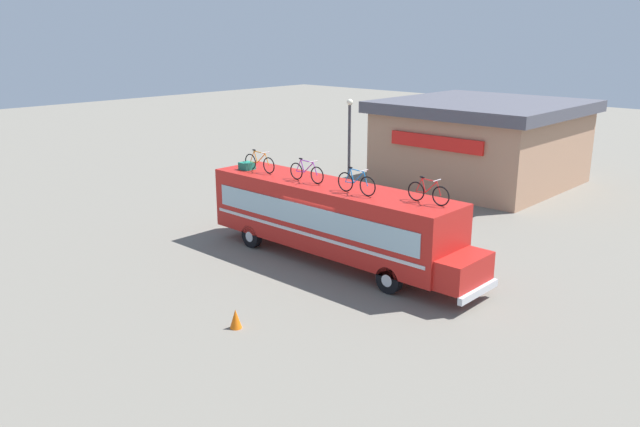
{
  "coord_description": "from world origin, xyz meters",
  "views": [
    {
      "loc": [
        15.18,
        -16.84,
        8.28
      ],
      "look_at": [
        -0.49,
        0.0,
        1.72
      ],
      "focal_mm": 35.68,
      "sensor_mm": 36.0,
      "label": 1
    }
  ],
  "objects_px": {
    "traffic_cone": "(236,319)",
    "rooftop_bicycle_3": "(356,183)",
    "luggage_bag_1": "(247,166)",
    "street_lamp": "(349,144)",
    "bus": "(334,217)",
    "rooftop_bicycle_1": "(259,163)",
    "rooftop_bicycle_4": "(428,192)",
    "rooftop_bicycle_2": "(306,172)"
  },
  "relations": [
    {
      "from": "traffic_cone",
      "to": "rooftop_bicycle_3",
      "type": "bearing_deg",
      "value": 92.98
    },
    {
      "from": "luggage_bag_1",
      "to": "street_lamp",
      "type": "bearing_deg",
      "value": 93.06
    },
    {
      "from": "luggage_bag_1",
      "to": "traffic_cone",
      "type": "xyz_separation_m",
      "value": [
        6.15,
        -5.85,
        -2.78
      ]
    },
    {
      "from": "bus",
      "to": "rooftop_bicycle_1",
      "type": "xyz_separation_m",
      "value": [
        -3.78,
        -0.23,
        1.58
      ]
    },
    {
      "from": "street_lamp",
      "to": "rooftop_bicycle_3",
      "type": "bearing_deg",
      "value": -48.12
    },
    {
      "from": "rooftop_bicycle_1",
      "to": "rooftop_bicycle_4",
      "type": "distance_m",
      "value": 7.72
    },
    {
      "from": "street_lamp",
      "to": "rooftop_bicycle_2",
      "type": "bearing_deg",
      "value": -61.53
    },
    {
      "from": "bus",
      "to": "rooftop_bicycle_3",
      "type": "bearing_deg",
      "value": -16.1
    },
    {
      "from": "rooftop_bicycle_3",
      "to": "street_lamp",
      "type": "bearing_deg",
      "value": 131.88
    },
    {
      "from": "rooftop_bicycle_3",
      "to": "rooftop_bicycle_2",
      "type": "bearing_deg",
      "value": 176.33
    },
    {
      "from": "bus",
      "to": "rooftop_bicycle_2",
      "type": "xyz_separation_m",
      "value": [
        -1.15,
        -0.24,
        1.58
      ]
    },
    {
      "from": "rooftop_bicycle_4",
      "to": "traffic_cone",
      "type": "height_order",
      "value": "rooftop_bicycle_4"
    },
    {
      "from": "street_lamp",
      "to": "rooftop_bicycle_1",
      "type": "bearing_deg",
      "value": -81.27
    },
    {
      "from": "rooftop_bicycle_2",
      "to": "rooftop_bicycle_3",
      "type": "bearing_deg",
      "value": -3.67
    },
    {
      "from": "rooftop_bicycle_1",
      "to": "bus",
      "type": "bearing_deg",
      "value": 3.43
    },
    {
      "from": "rooftop_bicycle_2",
      "to": "rooftop_bicycle_3",
      "type": "relative_size",
      "value": 1.02
    },
    {
      "from": "luggage_bag_1",
      "to": "traffic_cone",
      "type": "distance_m",
      "value": 8.93
    },
    {
      "from": "rooftop_bicycle_4",
      "to": "street_lamp",
      "type": "bearing_deg",
      "value": 144.15
    },
    {
      "from": "rooftop_bicycle_2",
      "to": "bus",
      "type": "bearing_deg",
      "value": 11.78
    },
    {
      "from": "bus",
      "to": "traffic_cone",
      "type": "xyz_separation_m",
      "value": [
        1.7,
        -6.15,
        -1.41
      ]
    },
    {
      "from": "bus",
      "to": "rooftop_bicycle_4",
      "type": "xyz_separation_m",
      "value": [
        3.92,
        0.21,
        1.58
      ]
    },
    {
      "from": "rooftop_bicycle_3",
      "to": "rooftop_bicycle_4",
      "type": "height_order",
      "value": "rooftop_bicycle_3"
    },
    {
      "from": "traffic_cone",
      "to": "rooftop_bicycle_1",
      "type": "bearing_deg",
      "value": 132.75
    },
    {
      "from": "rooftop_bicycle_2",
      "to": "rooftop_bicycle_3",
      "type": "distance_m",
      "value": 2.55
    },
    {
      "from": "luggage_bag_1",
      "to": "rooftop_bicycle_2",
      "type": "distance_m",
      "value": 3.31
    },
    {
      "from": "luggage_bag_1",
      "to": "rooftop_bicycle_2",
      "type": "bearing_deg",
      "value": 1.19
    },
    {
      "from": "bus",
      "to": "traffic_cone",
      "type": "relative_size",
      "value": 19.86
    },
    {
      "from": "rooftop_bicycle_3",
      "to": "street_lamp",
      "type": "distance_m",
      "value": 9.32
    },
    {
      "from": "traffic_cone",
      "to": "street_lamp",
      "type": "distance_m",
      "value": 14.53
    },
    {
      "from": "rooftop_bicycle_3",
      "to": "traffic_cone",
      "type": "xyz_separation_m",
      "value": [
        0.3,
        -5.75,
        -3.01
      ]
    },
    {
      "from": "bus",
      "to": "rooftop_bicycle_1",
      "type": "height_order",
      "value": "rooftop_bicycle_1"
    },
    {
      "from": "luggage_bag_1",
      "to": "rooftop_bicycle_4",
      "type": "height_order",
      "value": "rooftop_bicycle_4"
    },
    {
      "from": "rooftop_bicycle_4",
      "to": "bus",
      "type": "bearing_deg",
      "value": -176.9
    },
    {
      "from": "rooftop_bicycle_1",
      "to": "rooftop_bicycle_2",
      "type": "height_order",
      "value": "same"
    },
    {
      "from": "rooftop_bicycle_3",
      "to": "street_lamp",
      "type": "height_order",
      "value": "street_lamp"
    },
    {
      "from": "rooftop_bicycle_4",
      "to": "street_lamp",
      "type": "xyz_separation_m",
      "value": [
        -8.74,
        6.32,
        -0.21
      ]
    },
    {
      "from": "rooftop_bicycle_1",
      "to": "street_lamp",
      "type": "bearing_deg",
      "value": 98.73
    },
    {
      "from": "rooftop_bicycle_1",
      "to": "traffic_cone",
      "type": "height_order",
      "value": "rooftop_bicycle_1"
    },
    {
      "from": "rooftop_bicycle_3",
      "to": "traffic_cone",
      "type": "bearing_deg",
      "value": -87.02
    },
    {
      "from": "rooftop_bicycle_4",
      "to": "traffic_cone",
      "type": "distance_m",
      "value": 7.38
    },
    {
      "from": "luggage_bag_1",
      "to": "traffic_cone",
      "type": "height_order",
      "value": "luggage_bag_1"
    },
    {
      "from": "rooftop_bicycle_2",
      "to": "rooftop_bicycle_4",
      "type": "height_order",
      "value": "same"
    }
  ]
}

